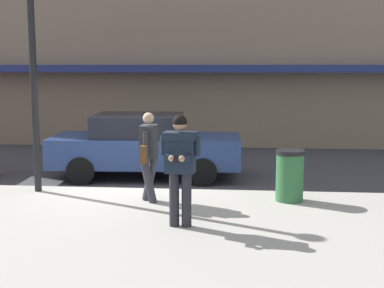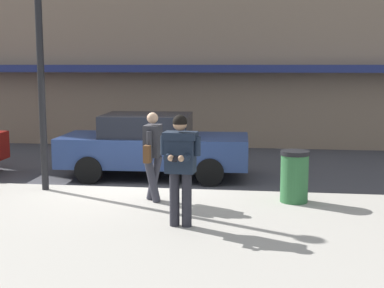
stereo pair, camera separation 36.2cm
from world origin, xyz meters
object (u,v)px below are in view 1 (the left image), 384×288
Objects in this scene: man_texting_on_phone at (180,158)px; street_lamp_post at (32,43)px; trash_bin at (290,175)px; pedestrian_with_bag at (149,151)px; parked_sedan_mid at (145,145)px.

man_texting_on_phone is 4.29m from street_lamp_post.
man_texting_on_phone is 0.37× the size of street_lamp_post.
trash_bin is (1.89, 1.83, -0.62)m from man_texting_on_phone.
man_texting_on_phone reaches higher than pedestrian_with_bag.
parked_sedan_mid is 4.12m from trash_bin.
street_lamp_post is 5.67m from trash_bin.
pedestrian_with_bag is (-0.77, 1.53, -0.14)m from man_texting_on_phone.
trash_bin is at bearing 43.96° from man_texting_on_phone.
street_lamp_post reaches higher than pedestrian_with_bag.
pedestrian_with_bag is 0.35× the size of street_lamp_post.
parked_sedan_mid is 3.70m from street_lamp_post.
trash_bin is (2.66, 0.30, -0.47)m from pedestrian_with_bag.
trash_bin is at bearing -37.92° from parked_sedan_mid.
trash_bin is at bearing 6.40° from pedestrian_with_bag.
man_texting_on_phone is 1.06× the size of pedestrian_with_bag.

